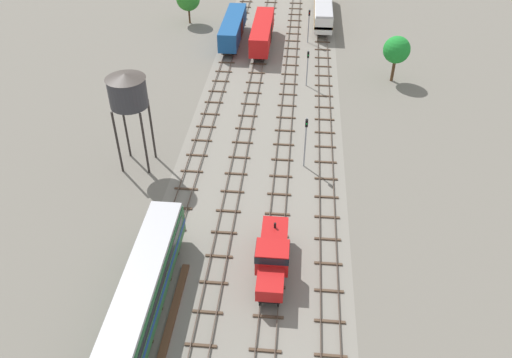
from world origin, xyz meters
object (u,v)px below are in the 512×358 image
Objects in this scene: passenger_coach_far_left_nearest at (133,317)px; signal_post_near at (308,64)px; shunter_loco_centre_left_near at (273,256)px; signal_post_mid at (306,137)px; water_tower at (127,91)px; freight_boxcar_far_left_midfar at (233,27)px; freight_boxcar_left_mid at (262,32)px; diesel_railcar_centre_far at (323,4)px; signal_post_nearest at (309,22)px.

passenger_coach_far_left_nearest is 4.34× the size of signal_post_near.
passenger_coach_far_left_nearest is 43.33m from signal_post_near.
signal_post_near reaches higher than shunter_loco_centre_left_near.
signal_post_mid is (0.00, -18.73, 0.53)m from signal_post_near.
signal_post_mid is at bearing 3.84° from water_tower.
water_tower is (-5.90, 21.76, 6.18)m from passenger_coach_far_left_nearest.
freight_boxcar_far_left_midfar is at bearing 80.12° from water_tower.
freight_boxcar_left_mid is 15.93m from diesel_railcar_centre_far.
passenger_coach_far_left_nearest is 1.57× the size of freight_boxcar_left_mid.
signal_post_mid reaches higher than freight_boxcar_left_mid.
diesel_railcar_centre_far reaches higher than shunter_loco_centre_left_near.
signal_post_near is 0.85× the size of signal_post_mid.
shunter_loco_centre_left_near is 1.59× the size of signal_post_nearest.
passenger_coach_far_left_nearest is 2.06× the size of water_tower.
signal_post_near is at bearing -60.59° from freight_boxcar_left_mid.
signal_post_nearest is at bearing 90.00° from signal_post_near.
freight_boxcar_far_left_midfar is 1.31× the size of water_tower.
shunter_loco_centre_left_near is 22.06m from water_tower.
signal_post_mid is at bearing -90.00° from signal_post_nearest.
freight_boxcar_left_mid is 34.79m from water_tower.
passenger_coach_far_left_nearest and diesel_railcar_centre_far have the same top height.
shunter_loco_centre_left_near is 1.67× the size of signal_post_near.
water_tower is (-15.37, 14.30, 6.79)m from shunter_loco_centre_left_near.
signal_post_near is at bearing 90.00° from signal_post_mid.
signal_post_nearest is at bearing -102.70° from diesel_railcar_centre_far.
freight_boxcar_far_left_midfar is at bearing 163.17° from freight_boxcar_left_mid.
shunter_loco_centre_left_near is at bearing 38.22° from passenger_coach_far_left_nearest.
freight_boxcar_left_mid is (4.74, 54.26, -0.16)m from passenger_coach_far_left_nearest.
freight_boxcar_far_left_midfar is at bearing 109.86° from signal_post_mid.
signal_post_nearest is at bearing 4.25° from freight_boxcar_far_left_midfar.
signal_post_near is at bearing 86.04° from shunter_loco_centre_left_near.
shunter_loco_centre_left_near is at bearing -84.23° from freight_boxcar_left_mid.
freight_boxcar_left_mid is at bearing 102.77° from signal_post_mid.
water_tower reaches higher than shunter_loco_centre_left_near.
diesel_railcar_centre_far reaches higher than freight_boxcar_left_mid.
diesel_railcar_centre_far is (14.20, 11.39, 0.15)m from freight_boxcar_far_left_midfar.
freight_boxcar_far_left_midfar is 2.34× the size of signal_post_mid.
diesel_railcar_centre_far is at bearing 84.68° from signal_post_near.
passenger_coach_far_left_nearest reaches higher than freight_boxcar_far_left_midfar.
freight_boxcar_far_left_midfar is at bearing -141.27° from diesel_railcar_centre_far.
signal_post_mid is at bearing 62.71° from passenger_coach_far_left_nearest.
freight_boxcar_left_mid and freight_boxcar_far_left_midfar have the same top height.
water_tower is 2.01× the size of signal_post_nearest.
signal_post_near is (7.10, -12.59, 0.79)m from freight_boxcar_left_mid.
diesel_railcar_centre_far is at bearing 86.93° from signal_post_mid.
shunter_loco_centre_left_near is at bearing -78.90° from freight_boxcar_far_left_midfar.
freight_boxcar_far_left_midfar is at bearing 130.16° from signal_post_near.
diesel_railcar_centre_far is at bearing 53.56° from freight_boxcar_left_mid.
passenger_coach_far_left_nearest is 57.80m from signal_post_nearest.
signal_post_nearest is at bearing 90.00° from signal_post_mid.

